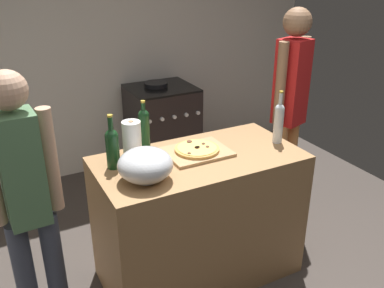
% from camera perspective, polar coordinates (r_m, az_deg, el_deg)
% --- Properties ---
extents(ground_plane, '(4.44, 3.26, 0.02)m').
position_cam_1_polar(ground_plane, '(3.59, -2.52, -11.23)').
color(ground_plane, '#3F3833').
extents(kitchen_wall_rear, '(4.44, 0.10, 2.60)m').
position_cam_1_polar(kitchen_wall_rear, '(4.30, -10.94, 13.38)').
color(kitchen_wall_rear, beige).
rests_on(kitchen_wall_rear, ground_plane).
extents(counter, '(1.31, 0.67, 0.91)m').
position_cam_1_polar(counter, '(2.87, 0.94, -9.95)').
color(counter, '#9E7247').
rests_on(counter, ground_plane).
extents(cutting_board, '(0.40, 0.32, 0.02)m').
position_cam_1_polar(cutting_board, '(2.69, 0.68, -1.08)').
color(cutting_board, tan).
rests_on(cutting_board, counter).
extents(pizza, '(0.29, 0.29, 0.03)m').
position_cam_1_polar(pizza, '(2.68, 0.68, -0.67)').
color(pizza, tan).
rests_on(pizza, cutting_board).
extents(mixing_bowl, '(0.31, 0.31, 0.19)m').
position_cam_1_polar(mixing_bowl, '(2.35, -6.35, -2.86)').
color(mixing_bowl, '#B2B2B7').
rests_on(mixing_bowl, counter).
extents(paper_towel_roll, '(0.11, 0.11, 0.26)m').
position_cam_1_polar(paper_towel_roll, '(2.57, -8.14, 0.34)').
color(paper_towel_roll, white).
rests_on(paper_towel_roll, counter).
extents(wine_bottle_green, '(0.06, 0.06, 0.36)m').
position_cam_1_polar(wine_bottle_green, '(2.86, 11.69, 3.06)').
color(wine_bottle_green, silver).
rests_on(wine_bottle_green, counter).
extents(wine_bottle_amber, '(0.08, 0.08, 0.33)m').
position_cam_1_polar(wine_bottle_amber, '(2.50, -10.77, -0.29)').
color(wine_bottle_amber, '#143819').
rests_on(wine_bottle_amber, counter).
extents(wine_bottle_clear, '(0.07, 0.07, 0.34)m').
position_cam_1_polar(wine_bottle_clear, '(2.70, -6.51, 2.16)').
color(wine_bottle_clear, '#143819').
rests_on(wine_bottle_clear, counter).
extents(stove, '(0.63, 0.59, 0.95)m').
position_cam_1_polar(stove, '(4.28, -4.04, 1.94)').
color(stove, black).
rests_on(stove, ground_plane).
extents(person_in_stripes, '(0.36, 0.21, 1.59)m').
position_cam_1_polar(person_in_stripes, '(2.34, -21.46, -7.23)').
color(person_in_stripes, '#383D4C').
rests_on(person_in_stripes, ground_plane).
extents(person_in_red, '(0.36, 0.25, 1.74)m').
position_cam_1_polar(person_in_red, '(3.36, 13.07, 5.15)').
color(person_in_red, '#D88C4C').
rests_on(person_in_red, ground_plane).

